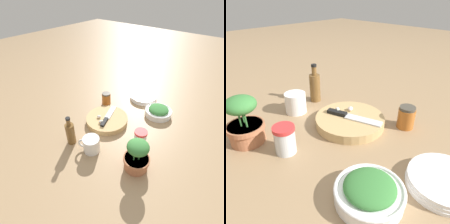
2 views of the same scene
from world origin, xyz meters
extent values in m
plane|color=#997A56|center=(0.00, 0.00, 0.00)|extent=(5.00, 5.00, 0.00)
cylinder|color=tan|center=(0.06, -0.08, 0.02)|extent=(0.25, 0.25, 0.03)
cube|color=black|center=(0.11, -0.06, 0.04)|extent=(0.08, 0.04, 0.01)
cube|color=silver|center=(0.01, -0.10, 0.04)|extent=(0.14, 0.07, 0.01)
ellipsoid|color=silver|center=(0.09, -0.12, 0.04)|extent=(0.02, 0.01, 0.01)
ellipsoid|color=#E1EBC5|center=(0.11, -0.08, 0.04)|extent=(0.02, 0.02, 0.01)
ellipsoid|color=white|center=(0.09, -0.12, 0.04)|extent=(0.03, 0.03, 0.02)
ellipsoid|color=silver|center=(0.12, -0.08, 0.04)|extent=(0.03, 0.02, 0.02)
cylinder|color=white|center=(-0.20, 0.13, 0.02)|extent=(0.17, 0.17, 0.03)
torus|color=white|center=(-0.20, 0.13, 0.03)|extent=(0.17, 0.17, 0.01)
ellipsoid|color=#387A38|center=(-0.20, 0.13, 0.04)|extent=(0.12, 0.12, 0.04)
cylinder|color=silver|center=(0.09, 0.17, 0.04)|extent=(0.06, 0.06, 0.08)
cylinder|color=red|center=(0.09, 0.17, 0.08)|extent=(0.07, 0.07, 0.01)
cylinder|color=white|center=(0.28, 0.00, 0.04)|extent=(0.08, 0.08, 0.08)
torus|color=white|center=(0.30, -0.04, 0.04)|extent=(0.03, 0.05, 0.06)
cylinder|color=white|center=(-0.30, -0.04, 0.01)|extent=(0.19, 0.19, 0.01)
cylinder|color=white|center=(-0.30, -0.04, 0.01)|extent=(0.19, 0.19, 0.01)
cylinder|color=white|center=(-0.30, -0.04, 0.03)|extent=(0.19, 0.19, 0.01)
cylinder|color=#B26023|center=(-0.09, -0.22, 0.04)|extent=(0.06, 0.06, 0.07)
cylinder|color=#474238|center=(-0.09, -0.22, 0.08)|extent=(0.06, 0.06, 0.01)
cylinder|color=brown|center=(0.31, -0.12, 0.06)|extent=(0.05, 0.05, 0.12)
cylinder|color=brown|center=(0.31, -0.12, 0.14)|extent=(0.02, 0.02, 0.04)
cylinder|color=black|center=(0.31, -0.12, 0.16)|extent=(0.02, 0.02, 0.01)
cylinder|color=#B26B47|center=(0.23, 0.23, 0.03)|extent=(0.11, 0.11, 0.06)
cylinder|color=#B26B47|center=(0.23, 0.23, 0.06)|extent=(0.12, 0.12, 0.02)
ellipsoid|color=#387A38|center=(0.23, 0.23, 0.14)|extent=(0.10, 0.10, 0.05)
cylinder|color=#387A38|center=(0.21, 0.23, 0.10)|extent=(0.01, 0.01, 0.07)
cylinder|color=#387A38|center=(0.23, 0.24, 0.10)|extent=(0.01, 0.01, 0.07)
cylinder|color=#387A38|center=(0.24, 0.22, 0.10)|extent=(0.01, 0.01, 0.07)
camera|label=1|loc=(0.68, 0.45, 0.70)|focal=28.00mm
camera|label=2|loc=(-0.40, 0.43, 0.44)|focal=35.00mm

